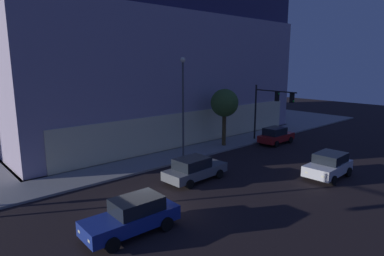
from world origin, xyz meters
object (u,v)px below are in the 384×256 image
Objects in this scene: street_lamp_sidewalk at (183,96)px; sidewalk_tree at (225,103)px; car_grey at (194,169)px; car_blue at (133,216)px; car_red at (276,135)px; car_white at (329,165)px; traffic_light_far_corner at (271,103)px; modern_building at (124,65)px.

sidewalk_tree is (5.35, 0.24, -1.11)m from street_lamp_sidewalk.
car_grey is (-8.39, -5.03, -3.40)m from sidewalk_tree.
street_lamp_sidewalk is at bearing 39.17° from car_blue.
car_red is at bearing -13.66° from street_lamp_sidewalk.
street_lamp_sidewalk is 1.99× the size of car_red.
car_red is at bearing 55.67° from car_white.
car_white reaches higher than car_blue.
street_lamp_sidewalk is 2.00× the size of car_white.
car_grey is (-12.76, -2.89, -3.32)m from traffic_light_far_corner.
modern_building is 3.86× the size of street_lamp_sidewalk.
sidewalk_tree is 17.84m from car_blue.
sidewalk_tree is 1.32× the size of car_white.
traffic_light_far_corner is at bearing -26.19° from sidewalk_tree.
traffic_light_far_corner is 1.36× the size of car_red.
car_red is (13.13, 2.35, 0.03)m from car_grey.
sidewalk_tree is 1.18× the size of car_blue.
modern_building is 16.15m from sidewalk_tree.
car_white is at bearing -88.44° from modern_building.
car_grey is at bearing -169.86° from car_red.
traffic_light_far_corner is at bearing 17.60° from car_blue.
car_blue is 1.11× the size of car_red.
modern_building reaches higher than car_blue.
traffic_light_far_corner is at bearing 124.95° from car_red.
car_blue is at bearing -162.40° from traffic_light_far_corner.
sidewalk_tree is (1.57, -15.67, -3.57)m from modern_building.
modern_building is 20.61m from car_red.
sidewalk_tree reaches higher than car_grey.
car_grey is at bearing 142.30° from car_white.
sidewalk_tree is at bearing -84.27° from modern_building.
modern_building is 7.69× the size of car_red.
traffic_light_far_corner is 3.36m from car_red.
modern_building is at bearing 95.73° from sidewalk_tree.
street_lamp_sidewalk reaches higher than sidewalk_tree.
traffic_light_far_corner is at bearing -71.58° from modern_building.
street_lamp_sidewalk reaches higher than car_blue.
car_blue is 0.97× the size of car_grey.
sidewalk_tree is at bearing 153.81° from traffic_light_far_corner.
car_red is at bearing 15.87° from car_blue.
modern_building is 7.74× the size of car_white.
car_grey is 1.15× the size of car_red.
car_blue is 7.75m from car_grey.
modern_building is 19.13m from traffic_light_far_corner.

